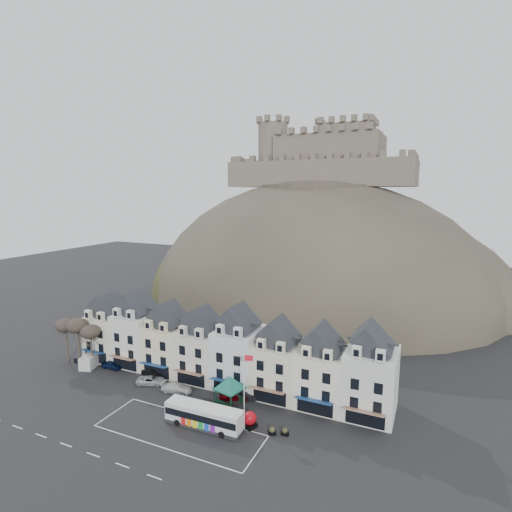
{
  "coord_description": "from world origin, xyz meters",
  "views": [
    {
      "loc": [
        30.79,
        -37.9,
        30.85
      ],
      "look_at": [
        2.56,
        24.0,
        19.74
      ],
      "focal_mm": 28.0,
      "sensor_mm": 36.0,
      "label": 1
    }
  ],
  "objects_px": {
    "bus": "(204,415)",
    "car_white": "(176,388)",
    "white_van": "(91,360)",
    "red_buoy": "(250,419)",
    "bus_shelter": "(230,383)",
    "car_maroon": "(234,395)",
    "car_black": "(154,373)",
    "car_charcoal": "(244,394)",
    "car_silver": "(151,380)",
    "flagpole": "(245,380)",
    "car_navy": "(112,365)"
  },
  "relations": [
    {
      "from": "bus",
      "to": "car_maroon",
      "type": "height_order",
      "value": "bus"
    },
    {
      "from": "red_buoy",
      "to": "car_navy",
      "type": "height_order",
      "value": "red_buoy"
    },
    {
      "from": "bus",
      "to": "car_navy",
      "type": "relative_size",
      "value": 2.76
    },
    {
      "from": "bus",
      "to": "bus_shelter",
      "type": "distance_m",
      "value": 6.51
    },
    {
      "from": "bus",
      "to": "car_charcoal",
      "type": "relative_size",
      "value": 2.63
    },
    {
      "from": "flagpole",
      "to": "car_navy",
      "type": "xyz_separation_m",
      "value": [
        -27.77,
        3.52,
        -4.54
      ]
    },
    {
      "from": "white_van",
      "to": "car_white",
      "type": "relative_size",
      "value": 1.1
    },
    {
      "from": "car_black",
      "to": "car_charcoal",
      "type": "bearing_deg",
      "value": -84.5
    },
    {
      "from": "red_buoy",
      "to": "bus_shelter",
      "type": "bearing_deg",
      "value": 142.96
    },
    {
      "from": "flagpole",
      "to": "car_navy",
      "type": "height_order",
      "value": "flagpole"
    },
    {
      "from": "bus",
      "to": "red_buoy",
      "type": "bearing_deg",
      "value": 22.62
    },
    {
      "from": "car_black",
      "to": "car_maroon",
      "type": "height_order",
      "value": "car_maroon"
    },
    {
      "from": "car_silver",
      "to": "red_buoy",
      "type": "bearing_deg",
      "value": -123.96
    },
    {
      "from": "bus",
      "to": "car_white",
      "type": "bearing_deg",
      "value": 143.61
    },
    {
      "from": "car_navy",
      "to": "car_white",
      "type": "relative_size",
      "value": 0.81
    },
    {
      "from": "bus",
      "to": "car_charcoal",
      "type": "xyz_separation_m",
      "value": [
        1.51,
        8.73,
        -1.0
      ]
    },
    {
      "from": "car_maroon",
      "to": "red_buoy",
      "type": "bearing_deg",
      "value": -154.95
    },
    {
      "from": "car_black",
      "to": "car_maroon",
      "type": "relative_size",
      "value": 1.02
    },
    {
      "from": "flagpole",
      "to": "car_navy",
      "type": "distance_m",
      "value": 28.36
    },
    {
      "from": "car_black",
      "to": "car_charcoal",
      "type": "relative_size",
      "value": 1.07
    },
    {
      "from": "car_black",
      "to": "flagpole",
      "type": "bearing_deg",
      "value": -96.03
    },
    {
      "from": "flagpole",
      "to": "car_charcoal",
      "type": "relative_size",
      "value": 2.23
    },
    {
      "from": "car_white",
      "to": "car_charcoal",
      "type": "height_order",
      "value": "car_white"
    },
    {
      "from": "white_van",
      "to": "car_charcoal",
      "type": "height_order",
      "value": "white_van"
    },
    {
      "from": "car_charcoal",
      "to": "bus",
      "type": "bearing_deg",
      "value": 156.53
    },
    {
      "from": "bus_shelter",
      "to": "car_navy",
      "type": "xyz_separation_m",
      "value": [
        -24.67,
        2.16,
        -2.84
      ]
    },
    {
      "from": "car_maroon",
      "to": "car_charcoal",
      "type": "bearing_deg",
      "value": -75.45
    },
    {
      "from": "car_black",
      "to": "white_van",
      "type": "bearing_deg",
      "value": 99.69
    },
    {
      "from": "car_maroon",
      "to": "car_silver",
      "type": "bearing_deg",
      "value": 76.98
    },
    {
      "from": "car_silver",
      "to": "car_charcoal",
      "type": "relative_size",
      "value": 1.12
    },
    {
      "from": "car_maroon",
      "to": "car_black",
      "type": "bearing_deg",
      "value": 68.79
    },
    {
      "from": "bus",
      "to": "car_white",
      "type": "relative_size",
      "value": 2.24
    },
    {
      "from": "red_buoy",
      "to": "car_silver",
      "type": "bearing_deg",
      "value": 168.04
    },
    {
      "from": "flagpole",
      "to": "car_black",
      "type": "relative_size",
      "value": 2.08
    },
    {
      "from": "car_navy",
      "to": "car_maroon",
      "type": "bearing_deg",
      "value": -93.25
    },
    {
      "from": "red_buoy",
      "to": "car_white",
      "type": "xyz_separation_m",
      "value": [
        -14.4,
        3.77,
        -0.43
      ]
    },
    {
      "from": "red_buoy",
      "to": "car_navy",
      "type": "xyz_separation_m",
      "value": [
        -29.67,
        5.94,
        -0.46
      ]
    },
    {
      "from": "car_black",
      "to": "car_maroon",
      "type": "distance_m",
      "value": 15.62
    },
    {
      "from": "car_black",
      "to": "car_white",
      "type": "distance_m",
      "value": 6.87
    },
    {
      "from": "bus_shelter",
      "to": "car_charcoal",
      "type": "distance_m",
      "value": 3.91
    },
    {
      "from": "red_buoy",
      "to": "car_maroon",
      "type": "distance_m",
      "value": 7.58
    },
    {
      "from": "bus",
      "to": "flagpole",
      "type": "xyz_separation_m",
      "value": [
        3.62,
        4.87,
        3.53
      ]
    },
    {
      "from": "white_van",
      "to": "car_charcoal",
      "type": "bearing_deg",
      "value": -16.16
    },
    {
      "from": "flagpole",
      "to": "white_van",
      "type": "distance_m",
      "value": 32.33
    },
    {
      "from": "car_silver",
      "to": "car_maroon",
      "type": "relative_size",
      "value": 1.08
    },
    {
      "from": "bus_shelter",
      "to": "white_van",
      "type": "distance_m",
      "value": 28.97
    },
    {
      "from": "bus",
      "to": "car_silver",
      "type": "distance_m",
      "value": 15.59
    },
    {
      "from": "flagpole",
      "to": "white_van",
      "type": "relative_size",
      "value": 1.72
    },
    {
      "from": "car_maroon",
      "to": "car_charcoal",
      "type": "distance_m",
      "value": 1.43
    },
    {
      "from": "car_white",
      "to": "red_buoy",
      "type": "bearing_deg",
      "value": -114.41
    }
  ]
}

